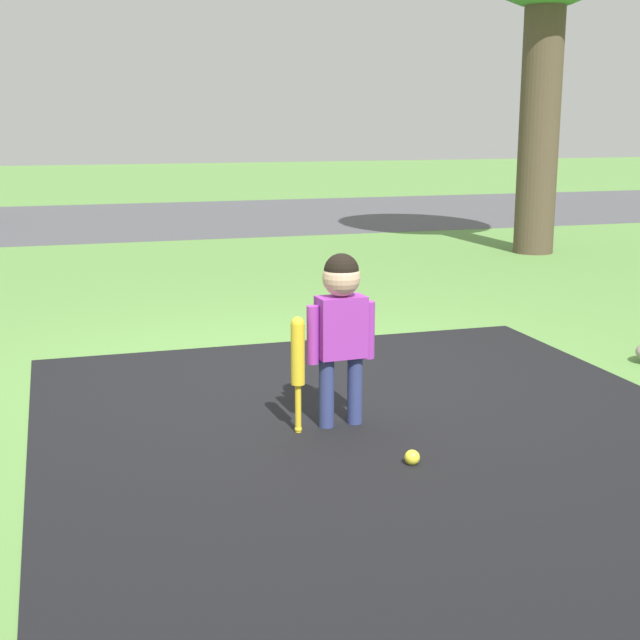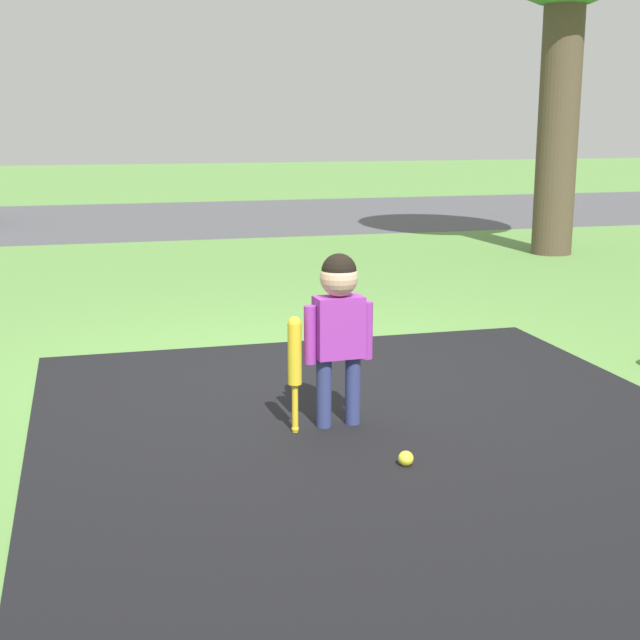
{
  "view_description": "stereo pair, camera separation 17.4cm",
  "coord_description": "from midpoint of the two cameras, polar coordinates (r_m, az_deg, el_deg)",
  "views": [
    {
      "loc": [
        -1.45,
        -5.47,
        1.68
      ],
      "look_at": [
        0.04,
        -0.55,
        0.52
      ],
      "focal_mm": 50.0,
      "sensor_mm": 36.0,
      "label": 1
    },
    {
      "loc": [
        -1.28,
        -5.52,
        1.68
      ],
      "look_at": [
        0.04,
        -0.55,
        0.52
      ],
      "focal_mm": 50.0,
      "sensor_mm": 36.0,
      "label": 2
    }
  ],
  "objects": [
    {
      "name": "baseball_bat",
      "position": [
        4.82,
        -0.59,
        -2.46
      ],
      "size": [
        0.08,
        0.08,
        0.66
      ],
      "color": "yellow",
      "rests_on": "ground"
    },
    {
      "name": "driveway_strip",
      "position": [
        3.79,
        12.28,
        -13.89
      ],
      "size": [
        3.77,
        7.0,
        0.01
      ],
      "color": "black",
      "rests_on": "ground"
    },
    {
      "name": "ground_plane",
      "position": [
        5.91,
        -0.93,
        -3.85
      ],
      "size": [
        60.0,
        60.0,
        0.0
      ],
      "primitive_type": "plane",
      "color": "#5B8C42"
    },
    {
      "name": "street_strip",
      "position": [
        15.83,
        -9.95,
        6.43
      ],
      "size": [
        40.0,
        6.0,
        0.01
      ],
      "color": "#4C4C51",
      "rests_on": "ground"
    },
    {
      "name": "sports_ball",
      "position": [
        4.5,
        6.63,
        -8.8
      ],
      "size": [
        0.08,
        0.08,
        0.08
      ],
      "color": "yellow",
      "rests_on": "ground"
    },
    {
      "name": "child",
      "position": [
        4.88,
        2.23,
        0.28
      ],
      "size": [
        0.4,
        0.21,
        0.98
      ],
      "rotation": [
        0.0,
        0.0,
        0.06
      ],
      "color": "navy",
      "rests_on": "ground"
    }
  ]
}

